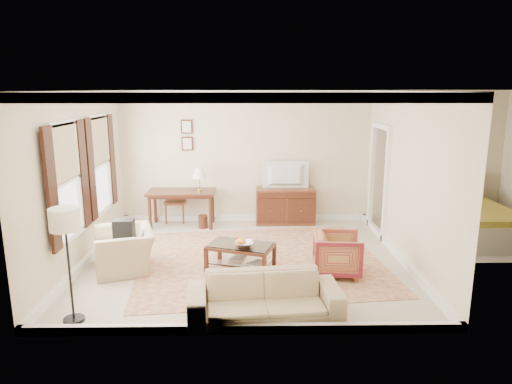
{
  "coord_description": "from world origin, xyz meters",
  "views": [
    {
      "loc": [
        0.08,
        -7.53,
        2.93
      ],
      "look_at": [
        0.2,
        0.3,
        1.15
      ],
      "focal_mm": 32.0,
      "sensor_mm": 36.0,
      "label": 1
    }
  ],
  "objects_px": {
    "sideboard": "(285,206)",
    "coffee_table": "(241,250)",
    "club_armchair": "(124,243)",
    "sofa": "(265,290)",
    "tv": "(286,167)",
    "striped_armchair": "(337,252)",
    "writing_desk": "(182,196)"
  },
  "relations": [
    {
      "from": "sideboard",
      "to": "sofa",
      "type": "xyz_separation_m",
      "value": [
        -0.6,
        -4.29,
        -0.01
      ]
    },
    {
      "from": "sideboard",
      "to": "club_armchair",
      "type": "distance_m",
      "value": 3.87
    },
    {
      "from": "writing_desk",
      "to": "club_armchair",
      "type": "bearing_deg",
      "value": -103.83
    },
    {
      "from": "tv",
      "to": "striped_armchair",
      "type": "bearing_deg",
      "value": 102.09
    },
    {
      "from": "sideboard",
      "to": "sofa",
      "type": "bearing_deg",
      "value": -97.98
    },
    {
      "from": "writing_desk",
      "to": "striped_armchair",
      "type": "relative_size",
      "value": 1.91
    },
    {
      "from": "writing_desk",
      "to": "sideboard",
      "type": "bearing_deg",
      "value": 4.58
    },
    {
      "from": "coffee_table",
      "to": "club_armchair",
      "type": "bearing_deg",
      "value": 178.49
    },
    {
      "from": "sideboard",
      "to": "striped_armchair",
      "type": "bearing_deg",
      "value": -78.0
    },
    {
      "from": "club_armchair",
      "to": "sofa",
      "type": "bearing_deg",
      "value": 34.98
    },
    {
      "from": "sideboard",
      "to": "club_armchair",
      "type": "relative_size",
      "value": 1.24
    },
    {
      "from": "sideboard",
      "to": "sofa",
      "type": "relative_size",
      "value": 0.66
    },
    {
      "from": "striped_armchair",
      "to": "sideboard",
      "type": "bearing_deg",
      "value": 17.21
    },
    {
      "from": "coffee_table",
      "to": "club_armchair",
      "type": "distance_m",
      "value": 1.92
    },
    {
      "from": "tv",
      "to": "sofa",
      "type": "xyz_separation_m",
      "value": [
        -0.6,
        -4.27,
        -0.89
      ]
    },
    {
      "from": "tv",
      "to": "coffee_table",
      "type": "distance_m",
      "value": 2.96
    },
    {
      "from": "sideboard",
      "to": "striped_armchair",
      "type": "relative_size",
      "value": 1.72
    },
    {
      "from": "coffee_table",
      "to": "club_armchair",
      "type": "xyz_separation_m",
      "value": [
        -1.91,
        0.05,
        0.12
      ]
    },
    {
      "from": "writing_desk",
      "to": "tv",
      "type": "height_order",
      "value": "tv"
    },
    {
      "from": "club_armchair",
      "to": "sofa",
      "type": "xyz_separation_m",
      "value": [
        2.25,
        -1.68,
        -0.07
      ]
    },
    {
      "from": "club_armchair",
      "to": "sofa",
      "type": "relative_size",
      "value": 0.53
    },
    {
      "from": "writing_desk",
      "to": "club_armchair",
      "type": "relative_size",
      "value": 1.37
    },
    {
      "from": "writing_desk",
      "to": "sideboard",
      "type": "distance_m",
      "value": 2.28
    },
    {
      "from": "sideboard",
      "to": "club_armchair",
      "type": "xyz_separation_m",
      "value": [
        -2.85,
        -2.62,
        0.06
      ]
    },
    {
      "from": "sofa",
      "to": "striped_armchair",
      "type": "bearing_deg",
      "value": 44.15
    },
    {
      "from": "sideboard",
      "to": "coffee_table",
      "type": "distance_m",
      "value": 2.83
    },
    {
      "from": "writing_desk",
      "to": "club_armchair",
      "type": "height_order",
      "value": "club_armchair"
    },
    {
      "from": "sideboard",
      "to": "coffee_table",
      "type": "xyz_separation_m",
      "value": [
        -0.94,
        -2.67,
        -0.06
      ]
    },
    {
      "from": "coffee_table",
      "to": "striped_armchair",
      "type": "xyz_separation_m",
      "value": [
        1.55,
        -0.21,
        0.04
      ]
    },
    {
      "from": "writing_desk",
      "to": "striped_armchair",
      "type": "xyz_separation_m",
      "value": [
        2.87,
        -2.69,
        -0.3
      ]
    },
    {
      "from": "sideboard",
      "to": "tv",
      "type": "bearing_deg",
      "value": -90.0
    },
    {
      "from": "coffee_table",
      "to": "sofa",
      "type": "xyz_separation_m",
      "value": [
        0.34,
        -1.63,
        0.05
      ]
    }
  ]
}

